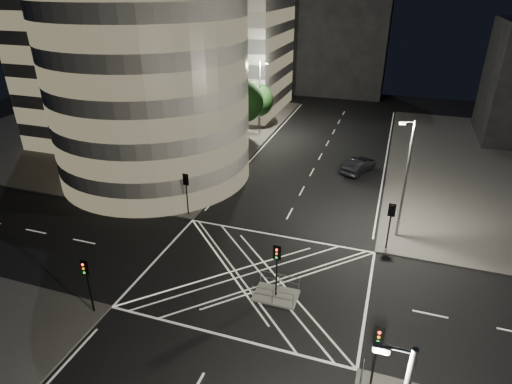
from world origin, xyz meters
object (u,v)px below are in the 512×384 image
(street_lamp_left_far, at_px, (260,96))
(street_lamp_left_near, at_px, (203,139))
(street_lamp_right_far, at_px, (405,177))
(sedan, at_px, (359,166))
(traffic_signal_island, at_px, (277,261))
(traffic_signal_nl, at_px, (87,277))
(traffic_signal_fr, at_px, (391,218))
(traffic_signal_fl, at_px, (186,186))
(central_island, at_px, (276,295))
(traffic_signal_nr, at_px, (377,345))

(street_lamp_left_far, bearing_deg, street_lamp_left_near, -90.00)
(street_lamp_right_far, bearing_deg, sedan, 109.62)
(traffic_signal_island, height_order, sedan, traffic_signal_island)
(street_lamp_left_far, bearing_deg, sedan, -30.30)
(traffic_signal_nl, distance_m, traffic_signal_fr, 22.24)
(traffic_signal_fl, height_order, street_lamp_left_near, street_lamp_left_near)
(central_island, height_order, traffic_signal_island, traffic_signal_island)
(central_island, distance_m, traffic_signal_fl, 13.91)
(traffic_signal_nr, xyz_separation_m, street_lamp_left_far, (-18.24, 36.80, 2.63))
(traffic_signal_nl, bearing_deg, traffic_signal_fl, 90.00)
(traffic_signal_island, relative_size, street_lamp_right_far, 0.40)
(central_island, xyz_separation_m, street_lamp_left_far, (-11.44, 31.50, 5.47))
(traffic_signal_fl, relative_size, traffic_signal_nr, 1.00)
(traffic_signal_fr, height_order, traffic_signal_island, same)
(street_lamp_left_near, distance_m, sedan, 17.91)
(traffic_signal_fl, height_order, traffic_signal_nr, same)
(street_lamp_left_near, height_order, street_lamp_right_far, same)
(central_island, relative_size, traffic_signal_fl, 0.75)
(traffic_signal_nl, relative_size, traffic_signal_island, 1.00)
(central_island, distance_m, traffic_signal_nl, 12.36)
(traffic_signal_fl, height_order, traffic_signal_fr, same)
(street_lamp_right_far, bearing_deg, traffic_signal_fr, -106.11)
(traffic_signal_island, bearing_deg, street_lamp_left_near, 130.27)
(traffic_signal_nl, distance_m, street_lamp_left_far, 36.90)
(traffic_signal_fl, bearing_deg, traffic_signal_nl, -90.00)
(traffic_signal_fl, relative_size, traffic_signal_nl, 1.00)
(street_lamp_left_near, relative_size, street_lamp_left_far, 1.00)
(traffic_signal_nr, bearing_deg, street_lamp_right_far, 87.70)
(sedan, bearing_deg, traffic_signal_fr, 125.94)
(traffic_signal_island, relative_size, sedan, 0.78)
(central_island, bearing_deg, traffic_signal_nr, -37.93)
(traffic_signal_nr, height_order, street_lamp_right_far, street_lamp_right_far)
(traffic_signal_nr, relative_size, street_lamp_left_near, 0.40)
(traffic_signal_fr, height_order, street_lamp_right_far, street_lamp_right_far)
(traffic_signal_nl, relative_size, street_lamp_left_near, 0.40)
(central_island, relative_size, sedan, 0.58)
(central_island, height_order, traffic_signal_fl, traffic_signal_fl)
(street_lamp_left_far, distance_m, street_lamp_right_far, 28.23)
(traffic_signal_fl, height_order, street_lamp_right_far, street_lamp_right_far)
(street_lamp_left_near, height_order, sedan, street_lamp_left_near)
(traffic_signal_nl, distance_m, sedan, 31.62)
(traffic_signal_nl, bearing_deg, traffic_signal_island, 26.14)
(traffic_signal_fl, distance_m, traffic_signal_fr, 17.60)
(traffic_signal_nr, xyz_separation_m, street_lamp_right_far, (0.64, 15.80, 2.63))
(street_lamp_left_near, bearing_deg, sedan, 33.71)
(traffic_signal_nr, xyz_separation_m, street_lamp_left_near, (-18.24, 18.80, 2.63))
(central_island, bearing_deg, traffic_signal_island, 0.00)
(traffic_signal_nl, bearing_deg, traffic_signal_fr, 37.69)
(sedan, bearing_deg, street_lamp_left_far, -8.96)
(traffic_signal_nr, relative_size, street_lamp_left_far, 0.40)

